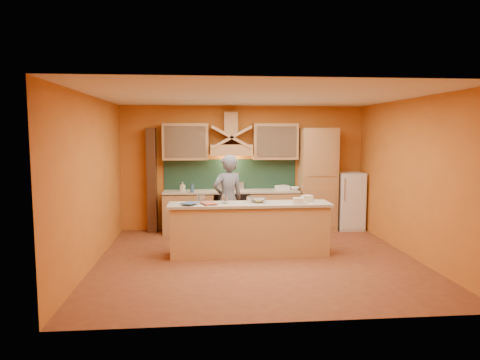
{
  "coord_description": "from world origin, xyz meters",
  "views": [
    {
      "loc": [
        -0.94,
        -7.19,
        2.18
      ],
      "look_at": [
        -0.22,
        0.9,
        1.3
      ],
      "focal_mm": 32.0,
      "sensor_mm": 36.0,
      "label": 1
    }
  ],
  "objects": [
    {
      "name": "island_top",
      "position": [
        -0.1,
        0.3,
        0.92
      ],
      "size": [
        2.9,
        0.62,
        0.05
      ],
      "primitive_type": "cube",
      "color": "#BAB09D",
      "rests_on": "island_body"
    },
    {
      "name": "pot_large",
      "position": [
        -0.38,
        2.22,
        0.99
      ],
      "size": [
        0.3,
        0.3,
        0.18
      ],
      "primitive_type": "cylinder",
      "rotation": [
        0.0,
        0.0,
        0.33
      ],
      "color": "silver",
      "rests_on": "stove"
    },
    {
      "name": "counter_top",
      "position": [
        -0.3,
        2.2,
        0.9
      ],
      "size": [
        3.0,
        0.62,
        0.04
      ],
      "primitive_type": "cube",
      "color": "#BAB09D",
      "rests_on": "base_cabinet_left"
    },
    {
      "name": "base_cabinet_right",
      "position": [
        0.65,
        2.2,
        0.43
      ],
      "size": [
        1.1,
        0.6,
        0.86
      ],
      "primitive_type": "cube",
      "color": "tan",
      "rests_on": "floor"
    },
    {
      "name": "soap_bottle_b",
      "position": [
        -1.16,
        1.97,
        1.03
      ],
      "size": [
        0.11,
        0.11,
        0.22
      ],
      "primitive_type": "imported",
      "rotation": [
        0.0,
        0.0,
        0.46
      ],
      "color": "#2F5882",
      "rests_on": "counter_top"
    },
    {
      "name": "grocery_bag_a",
      "position": [
        0.95,
        0.34,
        1.01
      ],
      "size": [
        0.21,
        0.18,
        0.12
      ],
      "primitive_type": "cube",
      "rotation": [
        0.0,
        0.0,
        0.18
      ],
      "color": "beige",
      "rests_on": "island_top"
    },
    {
      "name": "cloth",
      "position": [
        0.78,
        0.19,
        0.95
      ],
      "size": [
        0.28,
        0.23,
        0.02
      ],
      "primitive_type": "cube",
      "rotation": [
        0.0,
        0.0,
        0.17
      ],
      "color": "beige",
      "rests_on": "island_top"
    },
    {
      "name": "wall_left",
      "position": [
        -2.75,
        0.0,
        1.4
      ],
      "size": [
        0.02,
        5.0,
        2.8
      ],
      "primitive_type": "cube",
      "color": "orange",
      "rests_on": "floor"
    },
    {
      "name": "jar_large",
      "position": [
        -0.97,
        0.44,
        1.02
      ],
      "size": [
        0.18,
        0.18,
        0.15
      ],
      "primitive_type": "cylinder",
      "rotation": [
        0.0,
        0.0,
        -0.36
      ],
      "color": "white",
      "rests_on": "island_top"
    },
    {
      "name": "fridge",
      "position": [
        2.4,
        2.2,
        0.65
      ],
      "size": [
        0.58,
        0.6,
        1.3
      ],
      "primitive_type": "cube",
      "color": "white",
      "rests_on": "floor"
    },
    {
      "name": "wall_front",
      "position": [
        0.0,
        -2.5,
        1.4
      ],
      "size": [
        5.5,
        0.02,
        2.8
      ],
      "primitive_type": "cube",
      "color": "orange",
      "rests_on": "floor"
    },
    {
      "name": "soap_bottle_a",
      "position": [
        -1.37,
        2.25,
        1.02
      ],
      "size": [
        0.12,
        0.12,
        0.2
      ],
      "primitive_type": "imported",
      "rotation": [
        0.0,
        0.0,
        -0.43
      ],
      "color": "beige",
      "rests_on": "counter_top"
    },
    {
      "name": "hood_chimney",
      "position": [
        -0.3,
        2.35,
        2.4
      ],
      "size": [
        0.3,
        0.3,
        0.5
      ],
      "primitive_type": "cube",
      "color": "tan",
      "rests_on": "wall_back"
    },
    {
      "name": "bowl_back",
      "position": [
        1.13,
        2.19,
        0.95
      ],
      "size": [
        0.28,
        0.28,
        0.07
      ],
      "primitive_type": "imported",
      "rotation": [
        0.0,
        0.0,
        -0.42
      ],
      "color": "white",
      "rests_on": "counter_top"
    },
    {
      "name": "dish_rack",
      "position": [
        0.85,
        2.24,
        0.97
      ],
      "size": [
        0.32,
        0.29,
        0.1
      ],
      "primitive_type": "cube",
      "rotation": [
        0.0,
        0.0,
        0.34
      ],
      "color": "white",
      "rests_on": "counter_top"
    },
    {
      "name": "pantry_column",
      "position": [
        1.65,
        2.2,
        1.15
      ],
      "size": [
        0.8,
        0.6,
        2.3
      ],
      "primitive_type": "cube",
      "color": "tan",
      "rests_on": "floor"
    },
    {
      "name": "grocery_bag_b",
      "position": [
        0.74,
        0.12,
        1.0
      ],
      "size": [
        0.2,
        0.16,
        0.11
      ],
      "primitive_type": "cube",
      "rotation": [
        0.0,
        0.0,
        -0.16
      ],
      "color": "beige",
      "rests_on": "island_top"
    },
    {
      "name": "wall_back",
      "position": [
        0.0,
        2.5,
        1.4
      ],
      "size": [
        5.5,
        0.02,
        2.8
      ],
      "primitive_type": "cube",
      "color": "orange",
      "rests_on": "floor"
    },
    {
      "name": "range_hood",
      "position": [
        -0.3,
        2.25,
        1.82
      ],
      "size": [
        0.92,
        0.5,
        0.24
      ],
      "primitive_type": "cube",
      "color": "tan",
      "rests_on": "wall_back"
    },
    {
      "name": "trim_column_left",
      "position": [
        -2.05,
        2.35,
        1.15
      ],
      "size": [
        0.2,
        0.3,
        2.3
      ],
      "primitive_type": "cube",
      "color": "#472816",
      "rests_on": "floor"
    },
    {
      "name": "mixing_bowl",
      "position": [
        0.07,
        0.37,
        0.98
      ],
      "size": [
        0.35,
        0.35,
        0.07
      ],
      "primitive_type": "imported",
      "rotation": [
        0.0,
        0.0,
        -0.27
      ],
      "color": "white",
      "rests_on": "island_top"
    },
    {
      "name": "ceiling",
      "position": [
        0.0,
        0.0,
        2.8
      ],
      "size": [
        5.5,
        5.0,
        0.01
      ],
      "primitive_type": "cube",
      "color": "white",
      "rests_on": "wall_back"
    },
    {
      "name": "wall_right",
      "position": [
        2.75,
        0.0,
        1.4
      ],
      "size": [
        0.02,
        5.0,
        2.8
      ],
      "primitive_type": "cube",
      "color": "orange",
      "rests_on": "floor"
    },
    {
      "name": "backsplash",
      "position": [
        -0.3,
        2.48,
        1.25
      ],
      "size": [
        3.0,
        0.03,
        0.7
      ],
      "primitive_type": "cube",
      "color": "#183528",
      "rests_on": "wall_back"
    },
    {
      "name": "island_body",
      "position": [
        -0.1,
        0.3,
        0.44
      ],
      "size": [
        2.8,
        0.55,
        0.88
      ],
      "primitive_type": "cube",
      "color": "tan",
      "rests_on": "floor"
    },
    {
      "name": "stove",
      "position": [
        -0.3,
        2.2,
        0.45
      ],
      "size": [
        0.6,
        0.58,
        0.9
      ],
      "primitive_type": "cube",
      "color": "black",
      "rests_on": "floor"
    },
    {
      "name": "pot_small",
      "position": [
        -0.23,
        2.25,
        0.97
      ],
      "size": [
        0.19,
        0.19,
        0.15
      ],
      "primitive_type": "cylinder",
      "rotation": [
        0.0,
        0.0,
        -0.01
      ],
      "color": "#B2B1B8",
      "rests_on": "stove"
    },
    {
      "name": "floor",
      "position": [
        0.0,
        0.0,
        0.0
      ],
      "size": [
        5.5,
        5.0,
        0.01
      ],
      "primitive_type": "cube",
      "color": "brown",
      "rests_on": "ground"
    },
    {
      "name": "book_lower",
      "position": [
        -0.94,
        0.2,
        0.96
      ],
      "size": [
        0.32,
        0.37,
        0.03
      ],
      "primitive_type": "imported",
      "rotation": [
        0.0,
        0.0,
        0.33
      ],
      "color": "#A24E39",
      "rests_on": "island_top"
    },
    {
      "name": "upper_cabinet_left",
      "position": [
        -1.3,
        2.33,
        2.0
      ],
      "size": [
        1.0,
        0.35,
        0.8
      ],
      "primitive_type": "cube",
      "color": "tan",
      "rests_on": "wall_back"
    },
    {
      "name": "jar_small",
      "position": [
        -0.54,
        0.34,
        1.02
      ],
      "size": [
        0.14,
        0.14,
        0.16
      ],
      "primitive_type": "cylinder",
      "rotation": [
        0.0,
        0.0,
        0.36
      ],
      "color": "white",
      "rests_on": "island_top"
    },
    {
      "name": "upper_cabinet_right",
      "position": [
        0.7,
        2.33,
        2.0
      ],
      "size": [
        1.0,
        0.35,
        0.8
      ],
      "primitive_type": "cube",
      "color": "tan",
      "rests_on": "wall_back"
    },
    {
      "name": "book_upper",
      "position": [
        -1.25,
        0.23,
        0.98
      ],
      "size": [
        0.33,
        0.36,
        0.02
      ],
      "primitive_type": "imported",
      "rotation": [
        0.0,
        0.0,
        -0.57
      ],
      "color": "#3A5681",
      "rests_on": "island_top"
    },
    {
      "name": "base_cabinet_left",
      "position": [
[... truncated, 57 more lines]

